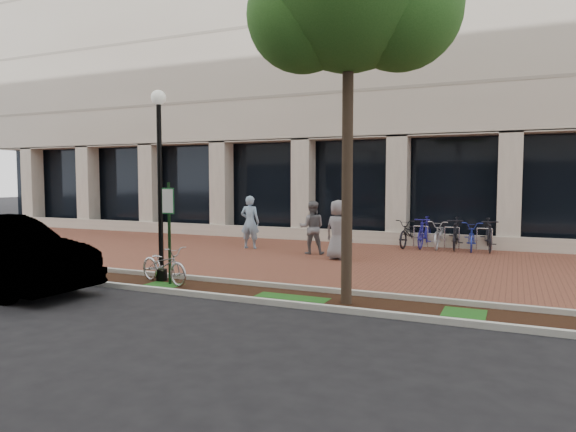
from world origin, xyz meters
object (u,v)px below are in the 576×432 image
at_px(lamppost, 160,175).
at_px(locked_bicycle, 164,265).
at_px(pedestrian_mid, 312,228).
at_px(bike_rack_cluster, 447,234).
at_px(parking_sign, 169,220).
at_px(pedestrian_right, 338,230).
at_px(pedestrian_left, 250,222).

relative_size(lamppost, locked_bicycle, 2.68).
xyz_separation_m(pedestrian_mid, bike_rack_cluster, (4.05, 3.12, -0.35)).
distance_m(parking_sign, locked_bicycle, 1.12).
relative_size(locked_bicycle, pedestrian_right, 0.93).
height_order(pedestrian_left, bike_rack_cluster, pedestrian_left).
relative_size(parking_sign, pedestrian_right, 1.30).
bearing_deg(bike_rack_cluster, locked_bicycle, -119.30).
bearing_deg(locked_bicycle, pedestrian_right, -9.49).
xyz_separation_m(parking_sign, pedestrian_left, (-1.28, 6.49, -0.59)).
bearing_deg(pedestrian_right, parking_sign, 80.09).
xyz_separation_m(pedestrian_left, bike_rack_cluster, (6.61, 2.75, -0.42)).
bearing_deg(pedestrian_right, lamppost, 74.69).
relative_size(pedestrian_left, pedestrian_mid, 1.08).
bearing_deg(pedestrian_left, pedestrian_right, 154.14).
xyz_separation_m(locked_bicycle, pedestrian_right, (2.70, 5.22, 0.48)).
height_order(parking_sign, pedestrian_left, parking_sign).
bearing_deg(lamppost, pedestrian_left, 97.48).
bearing_deg(pedestrian_mid, lamppost, 55.43).
height_order(pedestrian_left, pedestrian_right, pedestrian_left).
bearing_deg(locked_bicycle, parking_sign, -88.54).
bearing_deg(parking_sign, locked_bicycle, 162.91).
xyz_separation_m(locked_bicycle, pedestrian_mid, (1.49, 6.07, 0.44)).
distance_m(pedestrian_right, bike_rack_cluster, 4.89).
bearing_deg(lamppost, pedestrian_mid, 73.34).
bearing_deg(pedestrian_left, parking_sign, 93.13).
xyz_separation_m(pedestrian_left, pedestrian_right, (3.77, -1.22, -0.03)).
distance_m(parking_sign, lamppost, 1.21).
relative_size(lamppost, pedestrian_right, 2.49).
distance_m(parking_sign, pedestrian_left, 6.65).
distance_m(locked_bicycle, pedestrian_left, 6.54).
relative_size(locked_bicycle, pedestrian_mid, 0.97).
bearing_deg(pedestrian_right, pedestrian_mid, -19.69).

